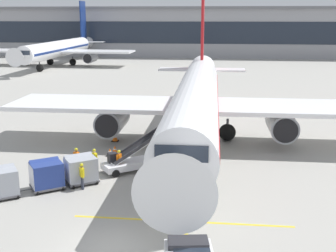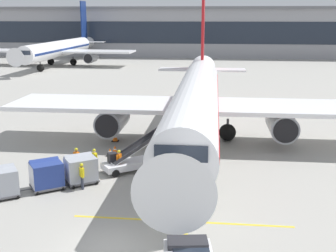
{
  "view_description": "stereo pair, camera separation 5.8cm",
  "coord_description": "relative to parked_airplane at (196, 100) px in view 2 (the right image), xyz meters",
  "views": [
    {
      "loc": [
        4.84,
        -18.49,
        10.87
      ],
      "look_at": [
        1.53,
        11.84,
        3.11
      ],
      "focal_mm": 46.71,
      "sensor_mm": 36.0,
      "label": 1
    },
    {
      "loc": [
        4.89,
        -18.49,
        10.87
      ],
      "look_at": [
        1.53,
        11.84,
        3.11
      ],
      "focal_mm": 46.71,
      "sensor_mm": 36.0,
      "label": 2
    }
  ],
  "objects": [
    {
      "name": "safety_cone_engine_keepout",
      "position": [
        -6.3,
        -4.03,
        -3.41
      ],
      "size": [
        0.63,
        0.63,
        0.71
      ],
      "color": "black",
      "rests_on": "ground"
    },
    {
      "name": "baggage_cart_second",
      "position": [
        -8.98,
        -11.65,
        -2.75
      ],
      "size": [
        2.69,
        2.45,
        1.91
      ],
      "color": "#515156",
      "rests_on": "ground"
    },
    {
      "name": "baggage_cart_lead",
      "position": [
        -7.1,
        -10.43,
        -2.75
      ],
      "size": [
        2.69,
        2.45,
        1.91
      ],
      "color": "#515156",
      "rests_on": "ground"
    },
    {
      "name": "safety_cone_wingtip",
      "position": [
        -6.58,
        -4.54,
        -3.45
      ],
      "size": [
        0.54,
        0.54,
        0.62
      ],
      "color": "black",
      "rests_on": "ground"
    },
    {
      "name": "parked_airplane",
      "position": [
        0.0,
        0.0,
        0.0
      ],
      "size": [
        32.32,
        42.11,
        14.33
      ],
      "color": "white",
      "rests_on": "ground"
    },
    {
      "name": "ground_crew_wingwalker",
      "position": [
        -4.96,
        -8.41,
        -2.75
      ],
      "size": [
        0.33,
        0.56,
        1.74
      ],
      "color": "#514C42",
      "rests_on": "ground"
    },
    {
      "name": "terminal_building",
      "position": [
        -11.47,
        88.24,
        2.72
      ],
      "size": [
        112.82,
        22.02,
        13.04
      ],
      "color": "#939399",
      "rests_on": "ground"
    },
    {
      "name": "belt_loader",
      "position": [
        -4.33,
        -7.71,
        -2.87
      ],
      "size": [
        5.0,
        4.06,
        3.15
      ],
      "color": "silver",
      "rests_on": "ground"
    },
    {
      "name": "ground_crew_marshaller",
      "position": [
        -6.75,
        -8.34,
        -2.75
      ],
      "size": [
        0.51,
        0.4,
        1.74
      ],
      "color": "#333847",
      "rests_on": "ground"
    },
    {
      "name": "safety_cone_nose_mark",
      "position": [
        -7.11,
        -0.42,
        -3.41
      ],
      "size": [
        0.62,
        0.62,
        0.7
      ],
      "color": "black",
      "rests_on": "ground"
    },
    {
      "name": "baggage_cart_third",
      "position": [
        -11.26,
        -13.25,
        -2.75
      ],
      "size": [
        2.69,
        2.45,
        1.91
      ],
      "color": "#515156",
      "rests_on": "ground"
    },
    {
      "name": "ground_plane",
      "position": [
        -3.23,
        -18.46,
        -3.75
      ],
      "size": [
        600.0,
        600.0,
        0.0
      ],
      "primitive_type": "plane",
      "color": "#9E9B93"
    },
    {
      "name": "distant_airplane",
      "position": [
        -32.67,
        56.9,
        -0.12
      ],
      "size": [
        32.88,
        42.13,
        14.31
      ],
      "color": "white",
      "rests_on": "ground"
    },
    {
      "name": "ground_crew_by_loader",
      "position": [
        -6.71,
        -11.43,
        -2.75
      ],
      "size": [
        0.4,
        0.5,
        1.74
      ],
      "color": "#333847",
      "rests_on": "ground"
    },
    {
      "name": "ground_crew_by_carts",
      "position": [
        -8.09,
        -8.25,
        -2.75
      ],
      "size": [
        0.54,
        0.37,
        1.74
      ],
      "color": "#514C42",
      "rests_on": "ground"
    },
    {
      "name": "apron_guidance_line_stop_bar",
      "position": [
        0.0,
        -15.3,
        -3.75
      ],
      "size": [
        12.0,
        0.2,
        0.01
      ],
      "color": "yellow",
      "rests_on": "ground"
    },
    {
      "name": "apron_guidance_line_lead_in",
      "position": [
        0.34,
        -0.75,
        -3.75
      ],
      "size": [
        0.2,
        110.0,
        0.01
      ],
      "color": "yellow",
      "rests_on": "ground"
    }
  ]
}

